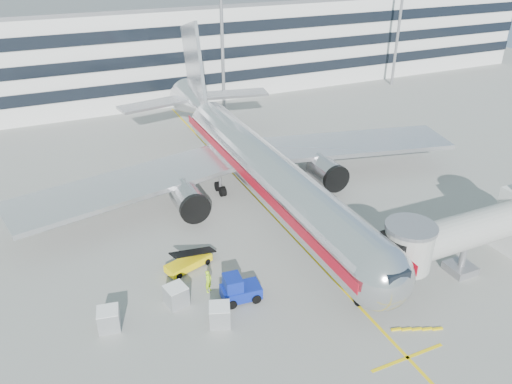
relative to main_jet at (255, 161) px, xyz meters
name	(u,v)px	position (x,y,z in m)	size (l,w,h in m)	color
ground	(307,252)	(0.00, -11.72, -4.23)	(180.00, 180.00, 0.00)	gray
lead_in_line	(262,203)	(0.00, -1.72, -4.23)	(0.25, 70.00, 0.01)	yellow
stop_bar	(408,358)	(0.00, -25.72, -4.23)	(6.00, 0.25, 0.01)	yellow
main_jet	(255,161)	(0.00, 0.00, 0.00)	(50.95, 48.70, 16.06)	silver
jet_bridge	(483,229)	(12.18, -19.72, -0.36)	(17.80, 4.50, 7.00)	silver
terminal	(149,46)	(0.00, 46.23, 3.57)	(150.00, 24.25, 15.60)	silver
light_mast_centre	(221,13)	(8.00, 30.28, 10.64)	(2.40, 1.20, 25.45)	gray
light_mast_east	(402,2)	(42.00, 30.28, 10.64)	(2.40, 1.20, 25.45)	gray
belt_loader	(188,262)	(-10.64, -9.62, -3.64)	(4.44, 2.74, 2.08)	yellow
baggage_tug	(238,289)	(-8.28, -15.28, -3.23)	(3.24, 2.23, 2.32)	navy
cargo_container_left	(176,295)	(-12.92, -13.77, -3.40)	(1.85, 1.85, 1.66)	#AAACB1
cargo_container_right	(109,319)	(-18.18, -14.31, -3.41)	(1.80, 1.80, 1.65)	#AAACB1
cargo_container_front	(220,315)	(-10.58, -17.22, -3.41)	(1.96, 1.96, 1.63)	#AAACB1
ramp_worker	(208,281)	(-10.09, -13.34, -3.24)	(0.73, 0.48, 1.99)	#A3DD17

